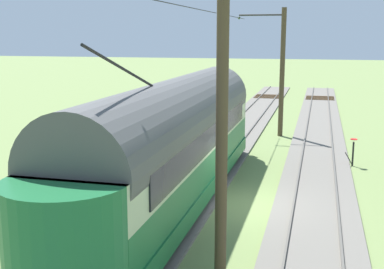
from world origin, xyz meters
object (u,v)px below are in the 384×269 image
at_px(catenary_pole_foreground, 281,70).
at_px(catenary_pole_mid_near, 219,122).
at_px(vintage_streetcar, 175,140).
at_px(switch_stand, 353,151).

distance_m(catenary_pole_foreground, catenary_pole_mid_near, 17.80).
height_order(catenary_pole_foreground, catenary_pole_mid_near, same).
bearing_deg(vintage_streetcar, catenary_pole_mid_near, 117.25).
height_order(vintage_streetcar, catenary_pole_mid_near, catenary_pole_mid_near).
distance_m(vintage_streetcar, switch_stand, 9.42).
distance_m(vintage_streetcar, catenary_pole_foreground, 13.37).
xyz_separation_m(catenary_pole_foreground, catenary_pole_mid_near, (0.00, 17.80, 0.00)).
distance_m(vintage_streetcar, catenary_pole_mid_near, 5.55).
bearing_deg(vintage_streetcar, catenary_pole_foreground, -100.61).
height_order(vintage_streetcar, catenary_pole_foreground, catenary_pole_foreground).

